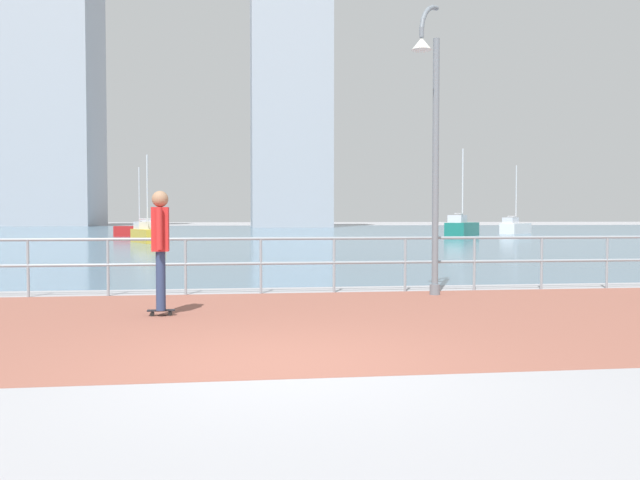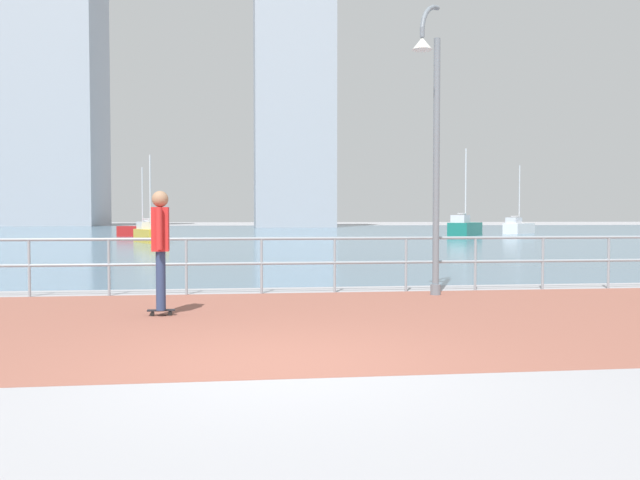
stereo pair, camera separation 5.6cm
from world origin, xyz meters
TOP-DOWN VIEW (x-y plane):
  - ground at (0.00, 40.00)m, footprint 220.00×220.00m
  - brick_paving at (0.00, 2.66)m, footprint 28.00×6.50m
  - harbor_water at (0.00, 50.91)m, footprint 180.00×88.00m
  - waterfront_railing at (-0.00, 5.91)m, footprint 25.25×0.06m
  - lamppost at (3.09, 5.20)m, footprint 0.67×0.65m
  - skateboarder at (-1.56, 3.36)m, footprint 0.41×0.55m
  - sailboat_blue at (22.63, 45.26)m, footprint 3.73×3.78m
  - sailboat_gray at (-7.22, 41.18)m, footprint 3.69×2.25m
  - sailboat_teal at (16.14, 40.06)m, footprint 3.79×4.61m
  - sailboat_yellow at (-5.39, 30.50)m, footprint 2.31×3.60m
  - tower_slate at (-28.96, 96.13)m, footprint 15.13×14.47m
  - tower_brick at (6.67, 80.64)m, footprint 10.32×10.69m

SIDE VIEW (x-z plane):
  - ground at x=0.00m, z-range 0.00..0.00m
  - harbor_water at x=0.00m, z-range 0.00..0.00m
  - brick_paving at x=0.00m, z-range 0.00..0.01m
  - sailboat_yellow at x=-5.39m, z-range -1.96..2.89m
  - sailboat_gray at x=-7.22m, z-range -2.00..2.95m
  - sailboat_blue at x=22.63m, z-range -2.31..3.39m
  - sailboat_teal at x=16.14m, z-range -2.62..3.86m
  - waterfront_railing at x=0.00m, z-range 0.20..1.27m
  - skateboarder at x=-1.56m, z-range 0.19..2.03m
  - lamppost at x=3.09m, z-range 0.28..5.61m
  - tower_brick at x=6.67m, z-range -0.83..45.20m
  - tower_slate at x=-28.96m, z-range -0.83..46.37m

